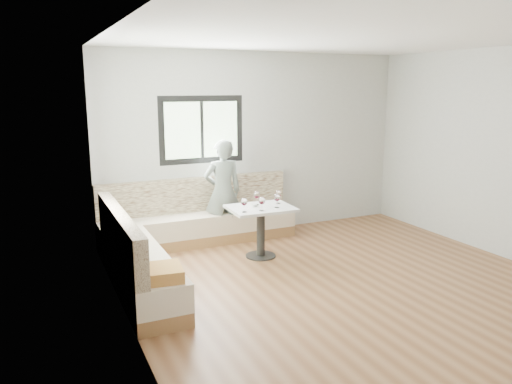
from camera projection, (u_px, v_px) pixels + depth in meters
room at (341, 165)px, 5.61m from camera, size 5.01×5.01×2.81m
banquette at (176, 237)px, 6.58m from camera, size 2.90×2.80×0.95m
table at (261, 219)px, 6.72m from camera, size 0.87×0.69×0.70m
person at (223, 192)px, 7.31m from camera, size 0.59×0.42×1.54m
olive_ramekin at (254, 205)px, 6.71m from camera, size 0.09×0.09×0.04m
wine_glass_a at (244, 202)px, 6.38m from camera, size 0.08×0.08×0.19m
wine_glass_b at (262, 201)px, 6.44m from camera, size 0.08×0.08×0.19m
wine_glass_c at (277, 198)px, 6.61m from camera, size 0.08×0.08×0.19m
wine_glass_d at (257, 195)px, 6.78m from camera, size 0.08×0.08×0.19m
wine_glass_e at (278, 194)px, 6.85m from camera, size 0.08×0.08×0.19m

